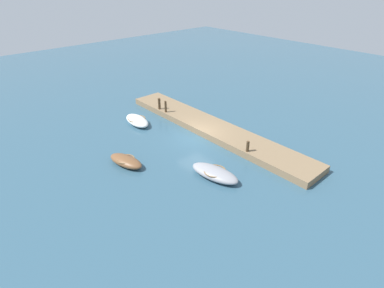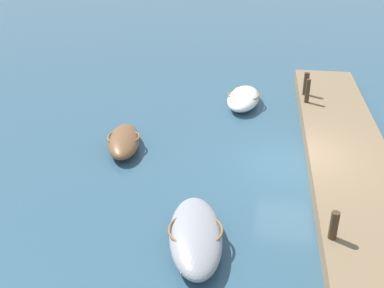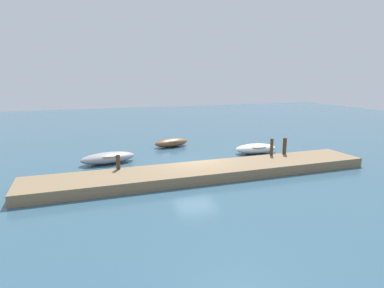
{
  "view_description": "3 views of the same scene",
  "coord_description": "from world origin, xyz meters",
  "px_view_note": "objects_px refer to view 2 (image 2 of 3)",
  "views": [
    {
      "loc": [
        -16.57,
        15.43,
        12.1
      ],
      "look_at": [
        -1.5,
        1.86,
        0.74
      ],
      "focal_mm": 28.97,
      "sensor_mm": 36.0,
      "label": 1
    },
    {
      "loc": [
        -14.81,
        1.53,
        8.22
      ],
      "look_at": [
        -1.26,
        3.6,
        1.24
      ],
      "focal_mm": 42.72,
      "sensor_mm": 36.0,
      "label": 2
    },
    {
      "loc": [
        -6.81,
        -18.27,
        5.49
      ],
      "look_at": [
        0.79,
        2.79,
        0.9
      ],
      "focal_mm": 30.63,
      "sensor_mm": 36.0,
      "label": 3
    }
  ],
  "objects_px": {
    "mooring_post_west": "(334,225)",
    "mooring_post_mid_east": "(306,84)",
    "mooring_post_mid_west": "(308,91)",
    "rowboat_grey": "(196,235)",
    "dinghy_brown": "(124,141)",
    "rowboat_white": "(243,98)"
  },
  "relations": [
    {
      "from": "mooring_post_west",
      "to": "mooring_post_mid_east",
      "type": "relative_size",
      "value": 0.76
    },
    {
      "from": "mooring_post_mid_west",
      "to": "rowboat_grey",
      "type": "bearing_deg",
      "value": 160.04
    },
    {
      "from": "dinghy_brown",
      "to": "mooring_post_mid_west",
      "type": "bearing_deg",
      "value": -69.8
    },
    {
      "from": "rowboat_white",
      "to": "rowboat_grey",
      "type": "distance_m",
      "value": 10.52
    },
    {
      "from": "rowboat_grey",
      "to": "mooring_post_mid_west",
      "type": "xyz_separation_m",
      "value": [
        9.94,
        -3.61,
        0.73
      ]
    },
    {
      "from": "rowboat_grey",
      "to": "mooring_post_mid_west",
      "type": "height_order",
      "value": "mooring_post_mid_west"
    },
    {
      "from": "rowboat_white",
      "to": "mooring_post_west",
      "type": "height_order",
      "value": "mooring_post_west"
    },
    {
      "from": "dinghy_brown",
      "to": "rowboat_white",
      "type": "bearing_deg",
      "value": -52.49
    },
    {
      "from": "dinghy_brown",
      "to": "mooring_post_mid_east",
      "type": "bearing_deg",
      "value": -64.58
    },
    {
      "from": "dinghy_brown",
      "to": "mooring_post_mid_east",
      "type": "distance_m",
      "value": 9.15
    },
    {
      "from": "dinghy_brown",
      "to": "rowboat_grey",
      "type": "bearing_deg",
      "value": -158.65
    },
    {
      "from": "rowboat_white",
      "to": "mooring_post_mid_west",
      "type": "relative_size",
      "value": 2.97
    },
    {
      "from": "rowboat_grey",
      "to": "mooring_post_mid_east",
      "type": "height_order",
      "value": "mooring_post_mid_east"
    },
    {
      "from": "rowboat_grey",
      "to": "mooring_post_mid_west",
      "type": "relative_size",
      "value": 3.42
    },
    {
      "from": "mooring_post_mid_west",
      "to": "mooring_post_mid_east",
      "type": "distance_m",
      "value": 0.99
    },
    {
      "from": "rowboat_grey",
      "to": "mooring_post_west",
      "type": "xyz_separation_m",
      "value": [
        0.2,
        -3.61,
        0.59
      ]
    },
    {
      "from": "mooring_post_mid_west",
      "to": "rowboat_white",
      "type": "bearing_deg",
      "value": 79.02
    },
    {
      "from": "dinghy_brown",
      "to": "mooring_post_mid_east",
      "type": "relative_size",
      "value": 2.88
    },
    {
      "from": "dinghy_brown",
      "to": "mooring_post_mid_west",
      "type": "relative_size",
      "value": 2.83
    },
    {
      "from": "rowboat_grey",
      "to": "mooring_post_mid_west",
      "type": "distance_m",
      "value": 10.6
    },
    {
      "from": "dinghy_brown",
      "to": "rowboat_grey",
      "type": "distance_m",
      "value": 6.4
    },
    {
      "from": "mooring_post_west",
      "to": "mooring_post_mid_west",
      "type": "xyz_separation_m",
      "value": [
        9.73,
        0.0,
        0.14
      ]
    }
  ]
}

